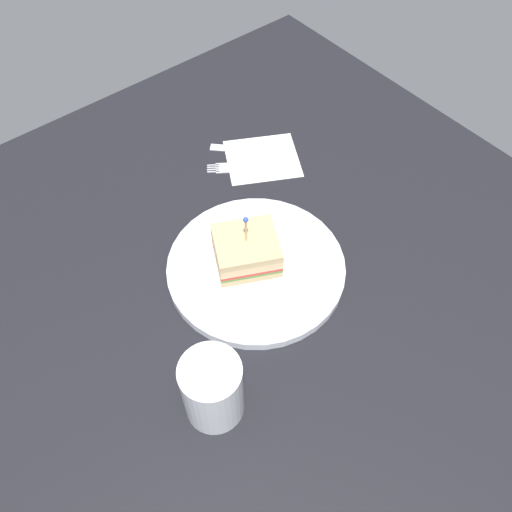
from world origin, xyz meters
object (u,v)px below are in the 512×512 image
fork (237,167)px  sandwich_half_center (246,250)px  plate (256,268)px  drink_glass (213,391)px  napkin (262,158)px  knife (242,149)px

fork → sandwich_half_center: bearing=-34.0°
plate → sandwich_half_center: (-1.42, -0.52, 2.94)cm
drink_glass → napkin: drink_glass is taller
knife → plate: bearing=-33.7°
drink_glass → knife: bearing=137.7°
sandwich_half_center → fork: bearing=146.0°
drink_glass → knife: drink_glass is taller
drink_glass → plate: bearing=127.1°
fork → knife: same height
plate → fork: 20.45cm
napkin → knife: bearing=-162.2°
drink_glass → fork: 39.98cm
plate → knife: plate is taller
drink_glass → napkin: 42.42cm
fork → napkin: bearing=78.2°
fork → knife: size_ratio=1.19×
plate → drink_glass: bearing=-52.9°
plate → fork: (-17.61, 10.39, -0.52)cm
drink_glass → napkin: bearing=133.0°
sandwich_half_center → napkin: 21.94cm
drink_glass → fork: (-29.73, 26.40, -4.19)cm
sandwich_half_center → fork: sandwich_half_center is taller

